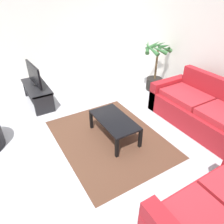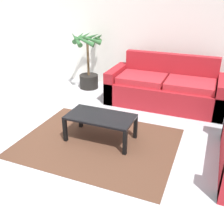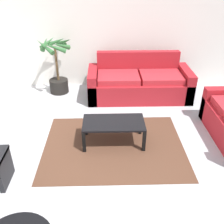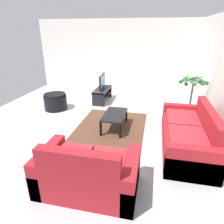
{
  "view_description": "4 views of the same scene",
  "coord_description": "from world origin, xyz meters",
  "px_view_note": "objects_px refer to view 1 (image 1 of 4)",
  "views": [
    {
      "loc": [
        2.73,
        -0.97,
        2.44
      ],
      "look_at": [
        0.35,
        0.47,
        0.69
      ],
      "focal_mm": 33.88,
      "sensor_mm": 36.0,
      "label": 1
    },
    {
      "loc": [
        1.56,
        -2.39,
        2.03
      ],
      "look_at": [
        0.27,
        0.78,
        0.4
      ],
      "focal_mm": 41.92,
      "sensor_mm": 36.0,
      "label": 2
    },
    {
      "loc": [
        0.04,
        -2.75,
        2.51
      ],
      "look_at": [
        0.13,
        0.41,
        0.69
      ],
      "focal_mm": 41.19,
      "sensor_mm": 36.0,
      "label": 3
    },
    {
      "loc": [
        4.55,
        1.53,
        2.29
      ],
      "look_at": [
        0.35,
        0.61,
        0.52
      ],
      "focal_mm": 31.67,
      "sensor_mm": 36.0,
      "label": 4
    }
  ],
  "objects_px": {
    "tv": "(34,75)",
    "coffee_table": "(114,122)",
    "couch_main": "(205,113)",
    "tv_stand": "(37,92)",
    "potted_palm": "(156,69)",
    "couch_loveseat": "(224,224)"
  },
  "relations": [
    {
      "from": "couch_main",
      "to": "potted_palm",
      "type": "height_order",
      "value": "potted_palm"
    },
    {
      "from": "couch_main",
      "to": "potted_palm",
      "type": "bearing_deg",
      "value": 171.53
    },
    {
      "from": "tv",
      "to": "couch_loveseat",
      "type": "bearing_deg",
      "value": 11.95
    },
    {
      "from": "tv_stand",
      "to": "potted_palm",
      "type": "height_order",
      "value": "potted_palm"
    },
    {
      "from": "tv",
      "to": "coffee_table",
      "type": "height_order",
      "value": "tv"
    },
    {
      "from": "couch_loveseat",
      "to": "potted_palm",
      "type": "height_order",
      "value": "potted_palm"
    },
    {
      "from": "coffee_table",
      "to": "couch_loveseat",
      "type": "bearing_deg",
      "value": 0.76
    },
    {
      "from": "couch_loveseat",
      "to": "coffee_table",
      "type": "bearing_deg",
      "value": -179.24
    },
    {
      "from": "tv",
      "to": "coffee_table",
      "type": "bearing_deg",
      "value": 23.13
    },
    {
      "from": "potted_palm",
      "to": "tv_stand",
      "type": "bearing_deg",
      "value": -106.15
    },
    {
      "from": "couch_main",
      "to": "tv",
      "type": "relative_size",
      "value": 2.67
    },
    {
      "from": "couch_main",
      "to": "couch_loveseat",
      "type": "height_order",
      "value": "same"
    },
    {
      "from": "couch_main",
      "to": "coffee_table",
      "type": "relative_size",
      "value": 2.22
    },
    {
      "from": "tv_stand",
      "to": "couch_main",
      "type": "bearing_deg",
      "value": 44.4
    },
    {
      "from": "couch_loveseat",
      "to": "tv_stand",
      "type": "xyz_separation_m",
      "value": [
        -4.08,
        -0.87,
        -0.01
      ]
    },
    {
      "from": "couch_main",
      "to": "tv_stand",
      "type": "distance_m",
      "value": 3.57
    },
    {
      "from": "tv_stand",
      "to": "potted_palm",
      "type": "xyz_separation_m",
      "value": [
        0.8,
        2.76,
        0.25
      ]
    },
    {
      "from": "tv",
      "to": "tv_stand",
      "type": "bearing_deg",
      "value": -86.03
    },
    {
      "from": "couch_main",
      "to": "couch_loveseat",
      "type": "distance_m",
      "value": 2.23
    },
    {
      "from": "couch_loveseat",
      "to": "tv",
      "type": "bearing_deg",
      "value": -168.05
    },
    {
      "from": "couch_loveseat",
      "to": "tv",
      "type": "height_order",
      "value": "tv"
    },
    {
      "from": "couch_main",
      "to": "tv_stand",
      "type": "xyz_separation_m",
      "value": [
        -2.55,
        -2.5,
        -0.01
      ]
    }
  ]
}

